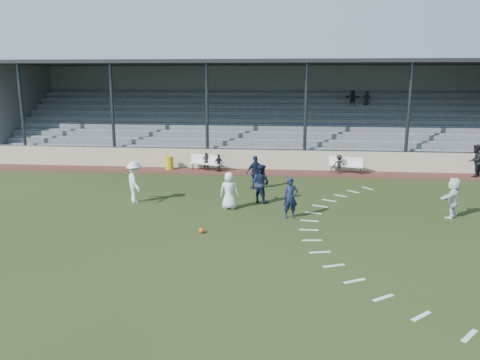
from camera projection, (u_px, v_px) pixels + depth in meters
name	position (u px, v px, depth m)	size (l,w,h in m)	color
ground	(233.00, 227.00, 17.79)	(90.00, 90.00, 0.00)	#273315
cinder_track	(254.00, 172.00, 27.98)	(34.00, 2.00, 0.02)	#4F251F
retaining_wall	(255.00, 159.00, 28.87)	(34.00, 0.18, 1.20)	beige
bench_left	(205.00, 161.00, 28.38)	(2.02, 1.11, 0.95)	white
bench_right	(346.00, 163.00, 27.64)	(2.02, 1.09, 0.95)	white
trash_bin	(169.00, 163.00, 28.71)	(0.50, 0.50, 0.80)	gold
football	(202.00, 230.00, 17.13)	(0.20, 0.20, 0.20)	#DB540C
player_white_lead	(229.00, 191.00, 20.14)	(0.79, 0.52, 1.62)	white
player_navy_lead	(290.00, 198.00, 18.84)	(0.60, 0.40, 1.65)	#131A35
player_navy_mid	(261.00, 183.00, 21.15)	(0.87, 0.67, 1.78)	#131A35
player_white_wing	(135.00, 182.00, 21.16)	(1.22, 0.70, 1.88)	white
player_navy_wing	(256.00, 172.00, 23.74)	(1.00, 0.42, 1.70)	#131A35
player_white_back	(453.00, 198.00, 18.90)	(1.54, 0.49, 1.66)	white
official	(475.00, 161.00, 26.51)	(0.90, 0.70, 1.84)	black
sub_left_near	(206.00, 161.00, 28.36)	(0.40, 0.26, 1.10)	black
sub_left_far	(219.00, 163.00, 28.02)	(0.61, 0.25, 1.03)	black
sub_right	(339.00, 164.00, 27.50)	(0.71, 0.41, 1.10)	black
grandstand	(260.00, 126.00, 33.10)	(34.60, 9.00, 6.61)	slate
penalty_arc	(343.00, 231.00, 17.37)	(3.89, 14.63, 0.01)	silver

